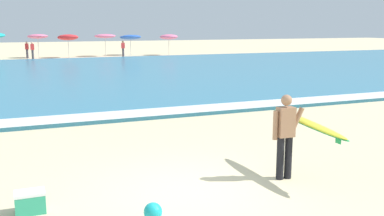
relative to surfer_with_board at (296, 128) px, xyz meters
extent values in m
plane|color=beige|center=(-2.26, 0.04, -1.03)|extent=(160.00, 160.00, 0.00)
cube|color=teal|center=(-2.26, 20.46, -0.96)|extent=(120.00, 28.00, 0.14)
cube|color=white|center=(-2.26, 7.06, -0.89)|extent=(120.00, 1.30, 0.01)
cylinder|color=black|center=(-0.33, 0.01, -0.59)|extent=(0.15, 0.15, 0.88)
cylinder|color=black|center=(-0.15, 0.01, -0.59)|extent=(0.15, 0.15, 0.88)
cube|color=#9E7051|center=(-0.24, 0.01, 0.15)|extent=(0.35, 0.23, 0.60)
sphere|color=#9E7051|center=(-0.24, 0.01, 0.59)|extent=(0.22, 0.22, 0.22)
cylinder|color=#9E7051|center=(-0.47, 0.02, 0.10)|extent=(0.10, 0.10, 0.58)
cylinder|color=#9E7051|center=(0.03, 0.02, 0.17)|extent=(0.31, 0.11, 0.51)
ellipsoid|color=yellow|center=(0.27, -0.01, 0.10)|extent=(0.37, 2.49, 0.21)
ellipsoid|color=green|center=(0.27, -0.01, 0.08)|extent=(0.40, 2.59, 0.17)
cube|color=green|center=(0.23, -1.00, -0.02)|extent=(0.03, 0.14, 0.14)
cylinder|color=beige|center=(-2.81, 37.73, -0.05)|extent=(0.05, 0.05, 1.97)
ellipsoid|color=pink|center=(-2.81, 37.73, 1.00)|extent=(1.90, 1.92, 0.54)
cylinder|color=beige|center=(-0.14, 36.69, -0.10)|extent=(0.05, 0.05, 1.86)
ellipsoid|color=red|center=(-0.14, 36.69, 0.91)|extent=(1.95, 1.99, 0.73)
cylinder|color=beige|center=(3.54, 37.40, -0.05)|extent=(0.05, 0.05, 1.95)
ellipsoid|color=pink|center=(3.54, 37.40, 0.98)|extent=(2.11, 2.12, 0.42)
cylinder|color=beige|center=(6.33, 38.21, -0.14)|extent=(0.05, 0.05, 1.78)
ellipsoid|color=blue|center=(6.33, 38.21, 0.82)|extent=(2.23, 2.26, 0.66)
cylinder|color=beige|center=(10.02, 36.72, -0.13)|extent=(0.05, 0.05, 1.81)
ellipsoid|color=pink|center=(10.02, 36.72, 0.85)|extent=(1.87, 1.89, 0.60)
cylinder|color=#383842|center=(-3.42, 36.33, -0.61)|extent=(0.20, 0.20, 0.84)
cube|color=red|center=(-3.42, 36.33, 0.08)|extent=(0.32, 0.20, 0.54)
sphere|color=beige|center=(-3.42, 36.33, 0.45)|extent=(0.20, 0.20, 0.20)
cylinder|color=#383842|center=(4.97, 35.89, -0.61)|extent=(0.20, 0.20, 0.84)
cube|color=red|center=(4.97, 35.89, 0.08)|extent=(0.32, 0.20, 0.54)
sphere|color=brown|center=(4.97, 35.89, 0.45)|extent=(0.20, 0.20, 0.20)
cylinder|color=#383842|center=(-3.86, 37.36, -0.61)|extent=(0.20, 0.20, 0.84)
cube|color=red|center=(-3.86, 37.36, 0.08)|extent=(0.32, 0.20, 0.54)
sphere|color=beige|center=(-3.86, 37.36, 0.45)|extent=(0.20, 0.20, 0.20)
sphere|color=#19ADB2|center=(-3.29, -0.89, -0.88)|extent=(0.30, 0.30, 0.30)
cube|color=#2D9E75|center=(-5.09, 0.18, -0.87)|extent=(0.48, 0.34, 0.32)
cube|color=white|center=(-5.09, 0.18, -0.69)|extent=(0.49, 0.35, 0.05)
camera|label=1|loc=(-5.20, -7.26, 2.05)|focal=41.45mm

